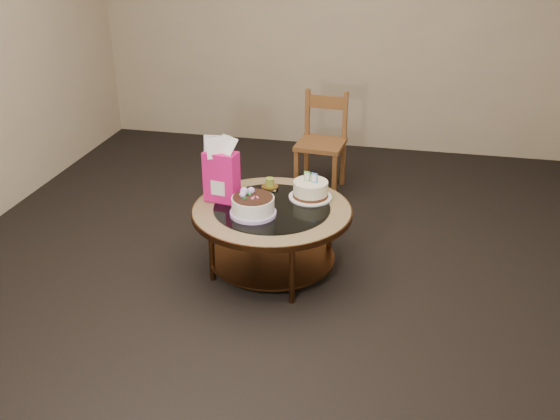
% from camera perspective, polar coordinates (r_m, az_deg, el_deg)
% --- Properties ---
extents(ground, '(5.00, 5.00, 0.00)m').
position_cam_1_polar(ground, '(4.15, -0.71, -5.45)').
color(ground, black).
rests_on(ground, ground).
extents(room_walls, '(4.52, 5.02, 2.61)m').
position_cam_1_polar(room_walls, '(3.60, -0.85, 15.99)').
color(room_walls, tan).
rests_on(room_walls, ground).
extents(coffee_table, '(1.02, 1.02, 0.46)m').
position_cam_1_polar(coffee_table, '(3.97, -0.74, -0.79)').
color(coffee_table, '#512F17').
rests_on(coffee_table, ground).
extents(decorated_cake, '(0.29, 0.29, 0.17)m').
position_cam_1_polar(decorated_cake, '(3.82, -2.50, 0.31)').
color(decorated_cake, '#BB9EE0').
rests_on(decorated_cake, coffee_table).
extents(cream_cake, '(0.28, 0.28, 0.18)m').
position_cam_1_polar(cream_cake, '(4.05, 2.81, 1.84)').
color(cream_cake, white).
rests_on(cream_cake, coffee_table).
extents(gift_bag, '(0.23, 0.18, 0.43)m').
position_cam_1_polar(gift_bag, '(3.97, -5.39, 3.67)').
color(gift_bag, '#D7147B').
rests_on(gift_bag, coffee_table).
extents(pillar_candle, '(0.11, 0.11, 0.09)m').
position_cam_1_polar(pillar_candle, '(4.19, -0.94, 2.31)').
color(pillar_candle, tan).
rests_on(pillar_candle, coffee_table).
extents(dining_chair, '(0.41, 0.41, 0.81)m').
position_cam_1_polar(dining_chair, '(5.21, 3.84, 6.24)').
color(dining_chair, brown).
rests_on(dining_chair, ground).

